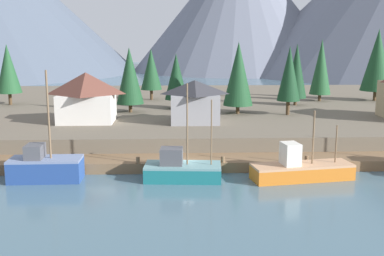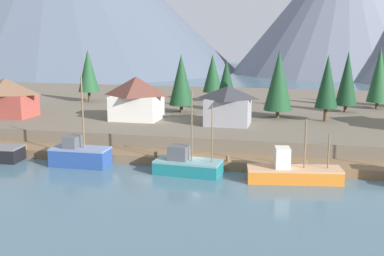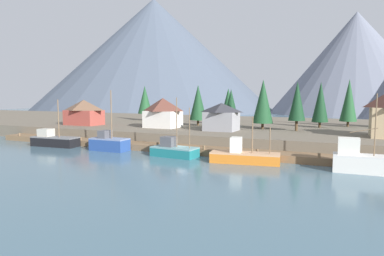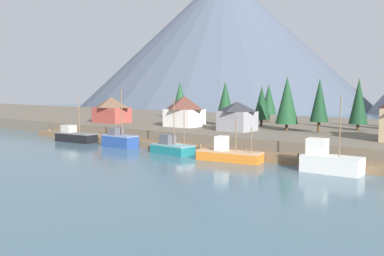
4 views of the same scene
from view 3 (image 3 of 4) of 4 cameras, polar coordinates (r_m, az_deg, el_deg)
name	(u,v)px [view 3 (image 3 of 4)]	position (r m, az deg, el deg)	size (l,w,h in m)	color
ground_plane	(223,142)	(69.00, 5.45, -2.36)	(400.00, 400.00, 1.00)	#476675
dock	(185,149)	(52.41, -1.19, -3.69)	(80.00, 4.00, 1.60)	brown
shoreline_bank	(240,128)	(80.13, 8.34, -0.06)	(400.00, 56.00, 2.50)	#665B4C
mountain_west_peak	(154,55)	(221.85, -6.55, 12.37)	(153.42, 153.42, 71.74)	#475160
mountain_central_peak	(355,63)	(195.62, 26.35, 10.01)	(86.51, 86.51, 52.84)	slate
fishing_boat_black	(54,140)	(63.85, -22.73, -1.96)	(8.90, 3.59, 8.31)	black
fishing_boat_blue	(109,143)	(55.86, -14.12, -2.56)	(6.36, 2.91, 9.86)	navy
fishing_boat_teal	(174,150)	(48.89, -3.18, -3.82)	(7.00, 3.54, 8.69)	#196B70
fishing_boat_orange	(244,156)	(44.59, 8.93, -4.79)	(9.41, 4.10, 6.25)	#CC6B1E
fishing_boat_white	(363,161)	(43.39, 27.39, -5.09)	(7.01, 3.13, 9.15)	silver
house_grey	(221,117)	(61.58, 5.11, 1.98)	(6.03, 5.11, 5.16)	gray
house_red	(84,112)	(78.05, -18.18, 2.63)	(8.22, 5.15, 5.64)	#9E4238
house_white	(163,112)	(68.10, -5.05, 2.69)	(6.86, 5.75, 6.05)	silver
conifer_near_left	(320,102)	(72.66, 21.31, 4.20)	(3.26, 3.26, 9.36)	#4C3823
conifer_mid_left	(231,104)	(73.64, 6.76, 4.08)	(3.34, 3.34, 7.99)	#4C3823
conifer_mid_right	(297,101)	(63.81, 17.70, 4.43)	(3.06, 3.06, 9.13)	#4C3823
conifer_back_left	(145,100)	(89.26, -8.15, 4.86)	(3.74, 3.74, 9.28)	#4C3823
conifer_back_right	(263,101)	(66.18, 12.16, 4.53)	(4.02, 4.02, 9.69)	#4C3823
conifer_centre	(349,100)	(77.24, 25.47, 4.34)	(3.43, 3.43, 10.03)	#4C3823
conifer_far_left	(198,103)	(72.61, 1.06, 4.43)	(3.78, 3.78, 8.92)	#4C3823
conifer_far_right	(228,102)	(84.56, 6.28, 4.54)	(3.51, 3.51, 8.48)	#4C3823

